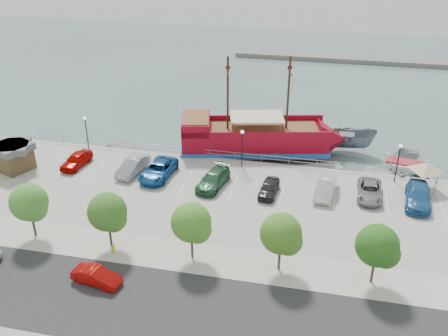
# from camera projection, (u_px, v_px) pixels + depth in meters

# --- Properties ---
(ground) EXTENTS (160.00, 160.00, 0.00)m
(ground) POSITION_uv_depth(u_px,v_px,m) (230.00, 205.00, 49.27)
(ground) COLOR slate
(street) EXTENTS (100.00, 8.00, 0.04)m
(street) POSITION_uv_depth(u_px,v_px,m) (183.00, 311.00, 34.97)
(street) COLOR #2B2B2B
(street) RESTS_ON land_slab
(sidewalk) EXTENTS (100.00, 4.00, 0.05)m
(sidewalk) POSITION_uv_depth(u_px,v_px,m) (204.00, 259.00, 40.16)
(sidewalk) COLOR #BDB6A2
(sidewalk) RESTS_ON land_slab
(seawall_railing) EXTENTS (50.00, 0.06, 1.00)m
(seawall_railing) POSITION_uv_depth(u_px,v_px,m) (244.00, 157.00, 55.30)
(seawall_railing) COLOR gray
(seawall_railing) RESTS_ON land_slab
(far_shore) EXTENTS (40.00, 3.00, 0.80)m
(far_shore) POSITION_uv_depth(u_px,v_px,m) (340.00, 59.00, 94.73)
(far_shore) COLOR slate
(far_shore) RESTS_ON ground
(pirate_ship) EXTENTS (19.98, 9.38, 12.38)m
(pirate_ship) POSITION_uv_depth(u_px,v_px,m) (266.00, 139.00, 58.21)
(pirate_ship) COLOR maroon
(pirate_ship) RESTS_ON ground
(patrol_boat) EXTENTS (7.00, 2.81, 2.68)m
(patrol_boat) POSITION_uv_depth(u_px,v_px,m) (346.00, 141.00, 59.43)
(patrol_boat) COLOR slate
(patrol_boat) RESTS_ON ground
(speedboat) EXTENTS (6.69, 8.22, 1.50)m
(speedboat) POSITION_uv_depth(u_px,v_px,m) (405.00, 165.00, 55.17)
(speedboat) COLOR silver
(speedboat) RESTS_ON ground
(dock_west) EXTENTS (7.49, 4.74, 0.41)m
(dock_west) POSITION_uv_depth(u_px,v_px,m) (134.00, 151.00, 59.70)
(dock_west) COLOR slate
(dock_west) RESTS_ON ground
(dock_mid) EXTENTS (6.45, 4.17, 0.36)m
(dock_mid) POSITION_uv_depth(u_px,v_px,m) (314.00, 169.00, 55.68)
(dock_mid) COLOR gray
(dock_mid) RESTS_ON ground
(dock_east) EXTENTS (6.45, 3.65, 0.35)m
(dock_east) POSITION_uv_depth(u_px,v_px,m) (393.00, 177.00, 54.08)
(dock_east) COLOR gray
(dock_east) RESTS_ON ground
(shed) EXTENTS (4.67, 4.67, 2.92)m
(shed) POSITION_uv_depth(u_px,v_px,m) (13.00, 156.00, 53.20)
(shed) COLOR brown
(shed) RESTS_ON land_slab
(canopy_tent) EXTENTS (4.70, 4.70, 3.19)m
(canopy_tent) POSITION_uv_depth(u_px,v_px,m) (427.00, 163.00, 49.05)
(canopy_tent) COLOR slate
(canopy_tent) RESTS_ON land_slab
(street_sedan) EXTENTS (4.06, 2.02, 1.28)m
(street_sedan) POSITION_uv_depth(u_px,v_px,m) (97.00, 276.00, 37.31)
(street_sedan) COLOR #AC0B08
(street_sedan) RESTS_ON street
(fire_hydrant) EXTENTS (0.27, 0.27, 0.78)m
(fire_hydrant) POSITION_uv_depth(u_px,v_px,m) (113.00, 249.00, 40.68)
(fire_hydrant) COLOR gold
(fire_hydrant) RESTS_ON sidewalk
(lamp_post_left) EXTENTS (0.36, 0.36, 4.28)m
(lamp_post_left) POSITION_uv_depth(u_px,v_px,m) (86.00, 128.00, 56.45)
(lamp_post_left) COLOR black
(lamp_post_left) RESTS_ON land_slab
(lamp_post_mid) EXTENTS (0.36, 0.36, 4.28)m
(lamp_post_mid) POSITION_uv_depth(u_px,v_px,m) (242.00, 142.00, 53.05)
(lamp_post_mid) COLOR black
(lamp_post_mid) RESTS_ON land_slab
(lamp_post_right) EXTENTS (0.36, 0.36, 4.28)m
(lamp_post_right) POSITION_uv_depth(u_px,v_px,m) (399.00, 156.00, 50.03)
(lamp_post_right) COLOR black
(lamp_post_right) RESTS_ON land_slab
(tree_b) EXTENTS (3.30, 3.20, 5.00)m
(tree_b) POSITION_uv_depth(u_px,v_px,m) (30.00, 204.00, 41.37)
(tree_b) COLOR #473321
(tree_b) RESTS_ON sidewalk
(tree_c) EXTENTS (3.30, 3.20, 5.00)m
(tree_c) POSITION_uv_depth(u_px,v_px,m) (109.00, 214.00, 40.04)
(tree_c) COLOR #473321
(tree_c) RESTS_ON sidewalk
(tree_d) EXTENTS (3.30, 3.20, 5.00)m
(tree_d) POSITION_uv_depth(u_px,v_px,m) (193.00, 224.00, 38.72)
(tree_d) COLOR #473321
(tree_d) RESTS_ON sidewalk
(tree_e) EXTENTS (3.30, 3.20, 5.00)m
(tree_e) POSITION_uv_depth(u_px,v_px,m) (283.00, 235.00, 37.40)
(tree_e) COLOR #473321
(tree_e) RESTS_ON sidewalk
(tree_f) EXTENTS (3.30, 3.20, 5.00)m
(tree_f) POSITION_uv_depth(u_px,v_px,m) (379.00, 247.00, 36.08)
(tree_f) COLOR #473321
(tree_f) RESTS_ON sidewalk
(parked_car_a) EXTENTS (2.32, 4.60, 1.50)m
(parked_car_a) POSITION_uv_depth(u_px,v_px,m) (76.00, 160.00, 54.14)
(parked_car_a) COLOR #B10702
(parked_car_a) RESTS_ON land_slab
(parked_car_b) EXTENTS (2.44, 5.04, 1.59)m
(parked_car_b) POSITION_uv_depth(u_px,v_px,m) (133.00, 166.00, 52.75)
(parked_car_b) COLOR #A1A1A1
(parked_car_b) RESTS_ON land_slab
(parked_car_c) EXTENTS (3.09, 5.90, 1.59)m
(parked_car_c) POSITION_uv_depth(u_px,v_px,m) (158.00, 170.00, 51.98)
(parked_car_c) COLOR navy
(parked_car_c) RESTS_ON land_slab
(parked_car_d) EXTENTS (3.09, 5.60, 1.54)m
(parked_car_d) POSITION_uv_depth(u_px,v_px,m) (213.00, 180.00, 50.23)
(parked_car_d) COLOR #265936
(parked_car_d) RESTS_ON land_slab
(parked_car_e) EXTENTS (1.95, 4.18, 1.38)m
(parked_car_e) POSITION_uv_depth(u_px,v_px,m) (269.00, 188.00, 48.88)
(parked_car_e) COLOR black
(parked_car_e) RESTS_ON land_slab
(parked_car_f) EXTENTS (2.21, 5.06, 1.62)m
(parked_car_f) POSITION_uv_depth(u_px,v_px,m) (326.00, 187.00, 48.75)
(parked_car_f) COLOR silver
(parked_car_f) RESTS_ON land_slab
(parked_car_g) EXTENTS (2.40, 5.00, 1.37)m
(parked_car_g) POSITION_uv_depth(u_px,v_px,m) (370.00, 191.00, 48.37)
(parked_car_g) COLOR gray
(parked_car_g) RESTS_ON land_slab
(parked_car_h) EXTENTS (2.88, 5.87, 1.64)m
(parked_car_h) POSITION_uv_depth(u_px,v_px,m) (418.00, 196.00, 47.28)
(parked_car_h) COLOR #265E97
(parked_car_h) RESTS_ON land_slab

